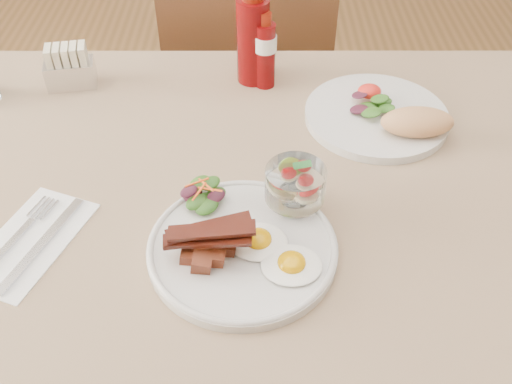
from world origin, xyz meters
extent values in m
cylinder|color=#58311B|center=(-0.59, 0.36, 0.35)|extent=(0.06, 0.06, 0.71)
cylinder|color=#58311B|center=(0.59, 0.36, 0.35)|extent=(0.06, 0.06, 0.71)
cube|color=#58311B|center=(0.00, 0.00, 0.73)|extent=(1.30, 0.85, 0.04)
cube|color=#9A7A5E|center=(0.00, 0.00, 0.75)|extent=(1.33, 0.88, 0.00)
cylinder|color=#58311B|center=(-0.18, 0.57, 0.23)|extent=(0.04, 0.04, 0.45)
cylinder|color=#58311B|center=(0.18, 0.57, 0.23)|extent=(0.04, 0.04, 0.45)
cylinder|color=#58311B|center=(-0.18, 0.93, 0.23)|extent=(0.04, 0.04, 0.45)
cylinder|color=#58311B|center=(0.18, 0.93, 0.23)|extent=(0.04, 0.04, 0.45)
cube|color=#58311B|center=(0.00, 0.75, 0.47)|extent=(0.42, 0.42, 0.03)
cube|color=#58311B|center=(0.00, 0.55, 0.70)|extent=(0.42, 0.03, 0.46)
cylinder|color=silver|center=(0.00, -0.15, 0.76)|extent=(0.28, 0.28, 0.02)
ellipsoid|color=white|center=(0.07, -0.19, 0.77)|extent=(0.10, 0.09, 0.01)
ellipsoid|color=#E29904|center=(0.07, -0.19, 0.78)|extent=(0.04, 0.04, 0.02)
ellipsoid|color=white|center=(0.02, -0.14, 0.77)|extent=(0.10, 0.09, 0.01)
ellipsoid|color=#E29904|center=(0.02, -0.14, 0.78)|extent=(0.04, 0.04, 0.02)
cube|color=maroon|center=(-0.05, -0.16, 0.78)|extent=(0.03, 0.03, 0.03)
cube|color=maroon|center=(-0.04, -0.18, 0.78)|extent=(0.04, 0.04, 0.03)
cube|color=maroon|center=(-0.07, -0.18, 0.78)|extent=(0.03, 0.03, 0.02)
cube|color=maroon|center=(-0.02, -0.16, 0.78)|extent=(0.03, 0.03, 0.03)
cube|color=maroon|center=(-0.05, -0.19, 0.78)|extent=(0.04, 0.04, 0.03)
cube|color=maroon|center=(-0.07, -0.15, 0.78)|extent=(0.03, 0.03, 0.02)
cube|color=maroon|center=(-0.04, -0.17, 0.80)|extent=(0.03, 0.03, 0.03)
cube|color=maroon|center=(-0.06, -0.17, 0.80)|extent=(0.03, 0.03, 0.02)
cube|color=#52170D|center=(-0.05, -0.16, 0.80)|extent=(0.12, 0.04, 0.01)
cube|color=#52170D|center=(-0.05, -0.17, 0.81)|extent=(0.12, 0.03, 0.01)
cube|color=#52170D|center=(-0.05, -0.16, 0.82)|extent=(0.12, 0.05, 0.01)
cube|color=#52170D|center=(-0.04, -0.17, 0.82)|extent=(0.12, 0.03, 0.01)
ellipsoid|color=#1B4B14|center=(-0.06, -0.06, 0.77)|extent=(0.04, 0.03, 0.01)
ellipsoid|color=#1B4B14|center=(-0.04, -0.05, 0.78)|extent=(0.04, 0.03, 0.01)
ellipsoid|color=#3C1321|center=(-0.08, -0.05, 0.78)|extent=(0.03, 0.02, 0.01)
ellipsoid|color=#1B4B14|center=(-0.05, -0.08, 0.78)|extent=(0.04, 0.03, 0.01)
ellipsoid|color=#1B4B14|center=(-0.07, -0.08, 0.78)|extent=(0.04, 0.03, 0.01)
ellipsoid|color=#3C1321|center=(-0.04, -0.07, 0.79)|extent=(0.03, 0.02, 0.01)
ellipsoid|color=#1B4B14|center=(-0.07, -0.04, 0.79)|extent=(0.04, 0.03, 0.01)
ellipsoid|color=#1B4B14|center=(-0.05, -0.05, 0.80)|extent=(0.03, 0.02, 0.01)
ellipsoid|color=#3C1321|center=(-0.08, -0.07, 0.80)|extent=(0.03, 0.02, 0.01)
cylinder|color=#FF5E1A|center=(-0.06, -0.06, 0.80)|extent=(0.03, 0.03, 0.01)
cylinder|color=#FF5E1A|center=(-0.07, -0.05, 0.80)|extent=(0.04, 0.02, 0.01)
cylinder|color=#FF5E1A|center=(-0.05, -0.07, 0.80)|extent=(0.04, 0.01, 0.01)
cylinder|color=#FF5E1A|center=(-0.07, -0.07, 0.80)|extent=(0.02, 0.04, 0.01)
cylinder|color=white|center=(0.08, -0.07, 0.77)|extent=(0.05, 0.05, 0.01)
cylinder|color=white|center=(0.08, -0.07, 0.79)|extent=(0.02, 0.02, 0.02)
cylinder|color=white|center=(0.08, -0.07, 0.82)|extent=(0.09, 0.09, 0.05)
cylinder|color=beige|center=(0.07, -0.06, 0.81)|extent=(0.03, 0.03, 0.01)
cylinder|color=beige|center=(0.09, -0.08, 0.81)|extent=(0.03, 0.03, 0.01)
cylinder|color=beige|center=(0.09, -0.06, 0.82)|extent=(0.03, 0.03, 0.01)
cylinder|color=#84B537|center=(0.07, -0.06, 0.83)|extent=(0.04, 0.04, 0.01)
cone|color=red|center=(0.09, -0.09, 0.84)|extent=(0.03, 0.03, 0.03)
cone|color=red|center=(0.06, -0.07, 0.84)|extent=(0.03, 0.03, 0.03)
cone|color=red|center=(0.09, -0.06, 0.85)|extent=(0.03, 0.03, 0.03)
ellipsoid|color=#2E8137|center=(0.08, -0.07, 0.86)|extent=(0.02, 0.01, 0.00)
ellipsoid|color=#2E8137|center=(0.09, -0.07, 0.86)|extent=(0.02, 0.01, 0.00)
cylinder|color=silver|center=(0.25, 0.18, 0.76)|extent=(0.27, 0.27, 0.02)
ellipsoid|color=#1B4B14|center=(0.23, 0.19, 0.77)|extent=(0.05, 0.04, 0.01)
ellipsoid|color=#1B4B14|center=(0.26, 0.20, 0.78)|extent=(0.04, 0.04, 0.01)
ellipsoid|color=#3C1321|center=(0.21, 0.18, 0.78)|extent=(0.04, 0.04, 0.01)
ellipsoid|color=#1B4B14|center=(0.23, 0.16, 0.78)|extent=(0.05, 0.04, 0.01)
ellipsoid|color=#1B4B14|center=(0.26, 0.17, 0.79)|extent=(0.04, 0.03, 0.01)
ellipsoid|color=#3C1321|center=(0.22, 0.21, 0.79)|extent=(0.04, 0.03, 0.01)
ellipsoid|color=#1B4B14|center=(0.25, 0.19, 0.79)|extent=(0.04, 0.04, 0.01)
ellipsoid|color=red|center=(0.24, 0.22, 0.78)|extent=(0.05, 0.04, 0.03)
ellipsoid|color=tan|center=(0.31, 0.12, 0.79)|extent=(0.15, 0.11, 0.05)
cylinder|color=#580506|center=(0.01, 0.32, 0.84)|extent=(0.08, 0.08, 0.17)
cylinder|color=#580506|center=(0.04, 0.30, 0.82)|extent=(0.05, 0.05, 0.13)
cylinder|color=white|center=(0.04, 0.30, 0.85)|extent=(0.05, 0.05, 0.03)
cylinder|color=maroon|center=(0.04, 0.30, 0.90)|extent=(0.03, 0.03, 0.02)
cube|color=silver|center=(-0.35, 0.30, 0.78)|extent=(0.10, 0.07, 0.05)
cube|color=beige|center=(-0.39, 0.30, 0.81)|extent=(0.02, 0.04, 0.06)
cube|color=beige|center=(-0.37, 0.30, 0.81)|extent=(0.02, 0.04, 0.06)
cube|color=beige|center=(-0.35, 0.30, 0.81)|extent=(0.02, 0.04, 0.06)
cube|color=beige|center=(-0.34, 0.30, 0.81)|extent=(0.02, 0.04, 0.06)
cube|color=beige|center=(-0.32, 0.31, 0.81)|extent=(0.02, 0.04, 0.06)
cube|color=white|center=(-0.32, -0.13, 0.75)|extent=(0.18, 0.24, 0.00)
cube|color=silver|center=(-0.30, -0.13, 0.76)|extent=(0.08, 0.19, 0.00)
cube|color=silver|center=(-0.35, -0.15, 0.76)|extent=(0.06, 0.13, 0.00)
cube|color=silver|center=(-0.33, -0.06, 0.76)|extent=(0.02, 0.05, 0.00)
cube|color=silver|center=(-0.32, -0.06, 0.76)|extent=(0.02, 0.05, 0.00)
cube|color=silver|center=(-0.31, -0.06, 0.76)|extent=(0.02, 0.05, 0.00)
cube|color=silver|center=(-0.31, -0.07, 0.76)|extent=(0.02, 0.05, 0.00)
camera|label=1|loc=(0.02, -0.70, 1.40)|focal=40.00mm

